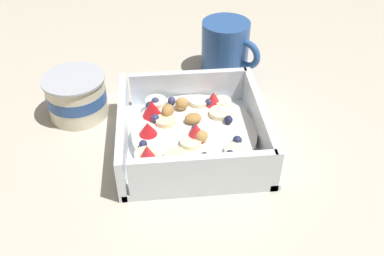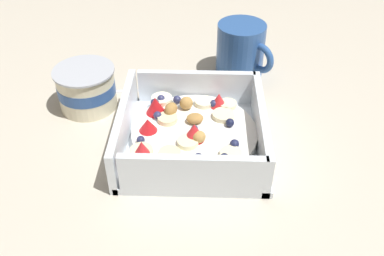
{
  "view_description": "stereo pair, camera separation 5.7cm",
  "coord_description": "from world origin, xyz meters",
  "px_view_note": "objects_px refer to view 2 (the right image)",
  "views": [
    {
      "loc": [
        -0.43,
        0.05,
        0.39
      ],
      "look_at": [
        0.02,
        0.0,
        0.03
      ],
      "focal_mm": 39.8,
      "sensor_mm": 36.0,
      "label": 1
    },
    {
      "loc": [
        -0.43,
        -0.01,
        0.39
      ],
      "look_at": [
        0.02,
        0.0,
        0.03
      ],
      "focal_mm": 39.8,
      "sensor_mm": 36.0,
      "label": 2
    }
  ],
  "objects_px": {
    "fruit_bowl": "(191,133)",
    "yogurt_cup": "(86,88)",
    "spoon": "(150,88)",
    "coffee_mug": "(241,50)"
  },
  "relations": [
    {
      "from": "fruit_bowl",
      "to": "yogurt_cup",
      "type": "distance_m",
      "value": 0.18
    },
    {
      "from": "spoon",
      "to": "coffee_mug",
      "type": "relative_size",
      "value": 1.87
    },
    {
      "from": "fruit_bowl",
      "to": "coffee_mug",
      "type": "xyz_separation_m",
      "value": [
        0.19,
        -0.08,
        0.02
      ]
    },
    {
      "from": "yogurt_cup",
      "to": "fruit_bowl",
      "type": "bearing_deg",
      "value": -118.39
    },
    {
      "from": "fruit_bowl",
      "to": "coffee_mug",
      "type": "height_order",
      "value": "coffee_mug"
    },
    {
      "from": "fruit_bowl",
      "to": "coffee_mug",
      "type": "relative_size",
      "value": 2.09
    },
    {
      "from": "spoon",
      "to": "coffee_mug",
      "type": "distance_m",
      "value": 0.17
    },
    {
      "from": "spoon",
      "to": "yogurt_cup",
      "type": "relative_size",
      "value": 1.9
    },
    {
      "from": "fruit_bowl",
      "to": "spoon",
      "type": "bearing_deg",
      "value": 28.06
    },
    {
      "from": "fruit_bowl",
      "to": "spoon",
      "type": "height_order",
      "value": "fruit_bowl"
    }
  ]
}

